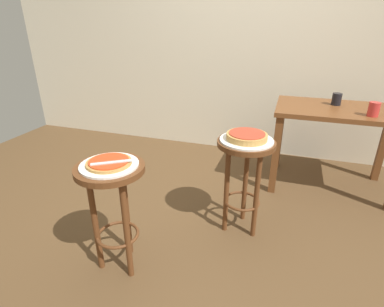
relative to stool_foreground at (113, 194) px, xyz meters
name	(u,v)px	position (x,y,z in m)	size (l,w,h in m)	color
ground_plane	(208,226)	(0.44, 0.55, -0.53)	(6.00, 6.00, 0.00)	brown
back_wall	(254,15)	(0.44, 2.20, 0.97)	(6.00, 0.10, 3.00)	beige
stool_foreground	(113,194)	(0.00, 0.00, 0.00)	(0.39, 0.39, 0.71)	#5B3319
serving_plate_foreground	(109,165)	(0.00, 0.00, 0.19)	(0.33, 0.33, 0.01)	white
pizza_foreground	(109,162)	(0.00, 0.00, 0.21)	(0.25, 0.25, 0.02)	#B78442
stool_middle	(245,165)	(0.67, 0.62, 0.00)	(0.39, 0.39, 0.71)	#5B3319
serving_plate_middle	(247,140)	(0.67, 0.62, 0.19)	(0.36, 0.36, 0.01)	white
pizza_middle	(247,136)	(0.67, 0.62, 0.22)	(0.27, 0.27, 0.05)	tan
dining_table	(337,122)	(1.33, 1.52, 0.11)	(1.05, 0.66, 0.76)	brown
cup_near_edge	(374,109)	(1.54, 1.34, 0.29)	(0.08, 0.08, 0.11)	red
cup_far_edge	(337,99)	(1.30, 1.62, 0.29)	(0.08, 0.08, 0.10)	black
pizza_server_knife	(111,162)	(0.03, -0.02, 0.22)	(0.22, 0.02, 0.01)	silver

